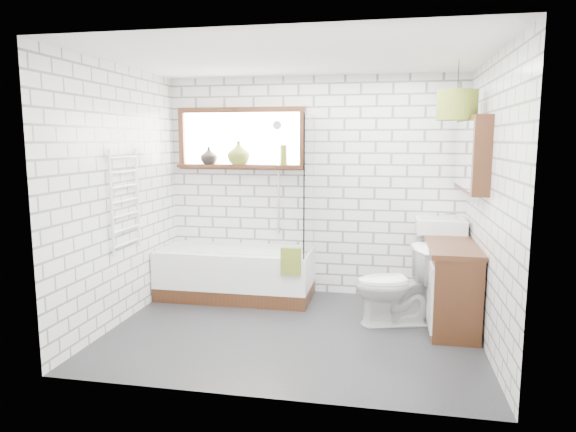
% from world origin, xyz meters
% --- Properties ---
extents(floor, '(3.40, 2.60, 0.01)m').
position_xyz_m(floor, '(0.00, 0.00, -0.01)').
color(floor, black).
rests_on(floor, ground).
extents(ceiling, '(3.40, 2.60, 0.01)m').
position_xyz_m(ceiling, '(0.00, 0.00, 2.50)').
color(ceiling, white).
rests_on(ceiling, ground).
extents(wall_back, '(3.40, 0.01, 2.50)m').
position_xyz_m(wall_back, '(0.00, 1.30, 1.25)').
color(wall_back, white).
rests_on(wall_back, ground).
extents(wall_front, '(3.40, 0.01, 2.50)m').
position_xyz_m(wall_front, '(0.00, -1.30, 1.25)').
color(wall_front, white).
rests_on(wall_front, ground).
extents(wall_left, '(0.01, 2.60, 2.50)m').
position_xyz_m(wall_left, '(-1.70, 0.00, 1.25)').
color(wall_left, white).
rests_on(wall_left, ground).
extents(wall_right, '(0.01, 2.60, 2.50)m').
position_xyz_m(wall_right, '(1.70, 0.00, 1.25)').
color(wall_right, white).
rests_on(wall_right, ground).
extents(window, '(1.52, 0.16, 0.68)m').
position_xyz_m(window, '(-0.85, 1.26, 1.80)').
color(window, '#331A0E').
rests_on(window, wall_back).
extents(towel_radiator, '(0.06, 0.52, 1.00)m').
position_xyz_m(towel_radiator, '(-1.66, 0.00, 1.20)').
color(towel_radiator, white).
rests_on(towel_radiator, wall_left).
extents(mirror_cabinet, '(0.16, 1.20, 0.70)m').
position_xyz_m(mirror_cabinet, '(1.62, 0.60, 1.65)').
color(mirror_cabinet, '#331A0E').
rests_on(mirror_cabinet, wall_right).
extents(shower_riser, '(0.02, 0.02, 1.30)m').
position_xyz_m(shower_riser, '(-0.40, 1.26, 1.35)').
color(shower_riser, silver).
rests_on(shower_riser, wall_back).
extents(bathtub, '(1.72, 0.76, 0.56)m').
position_xyz_m(bathtub, '(-0.83, 0.92, 0.28)').
color(bathtub, white).
rests_on(bathtub, floor).
extents(shower_screen, '(0.02, 0.72, 1.50)m').
position_xyz_m(shower_screen, '(0.01, 0.92, 1.31)').
color(shower_screen, white).
rests_on(shower_screen, bathtub).
extents(towel_green, '(0.21, 0.06, 0.29)m').
position_xyz_m(towel_green, '(-0.12, 0.54, 0.54)').
color(towel_green, olive).
rests_on(towel_green, bathtub).
extents(towel_beige, '(0.21, 0.05, 0.27)m').
position_xyz_m(towel_beige, '(-0.12, 0.54, 0.54)').
color(towel_beige, tan).
rests_on(towel_beige, bathtub).
extents(vanity, '(0.45, 1.40, 0.80)m').
position_xyz_m(vanity, '(1.47, 0.59, 0.40)').
color(vanity, '#331A0E').
rests_on(vanity, floor).
extents(basin, '(0.51, 0.44, 0.15)m').
position_xyz_m(basin, '(1.41, 1.07, 0.88)').
color(basin, white).
rests_on(basin, vanity).
extents(tap, '(0.04, 0.04, 0.15)m').
position_xyz_m(tap, '(1.57, 1.07, 0.93)').
color(tap, silver).
rests_on(tap, vanity).
extents(toilet, '(0.62, 0.85, 0.78)m').
position_xyz_m(toilet, '(0.95, 0.37, 0.39)').
color(toilet, white).
rests_on(toilet, floor).
extents(vase_olive, '(0.30, 0.30, 0.27)m').
position_xyz_m(vase_olive, '(-0.87, 1.23, 1.62)').
color(vase_olive, olive).
rests_on(vase_olive, window).
extents(vase_dark, '(0.21, 0.21, 0.21)m').
position_xyz_m(vase_dark, '(-1.23, 1.23, 1.58)').
color(vase_dark, black).
rests_on(vase_dark, window).
extents(bottle, '(0.08, 0.08, 0.23)m').
position_xyz_m(bottle, '(-0.33, 1.23, 1.59)').
color(bottle, olive).
rests_on(bottle, window).
extents(pendant, '(0.37, 0.37, 0.27)m').
position_xyz_m(pendant, '(1.45, 0.44, 2.10)').
color(pendant, olive).
rests_on(pendant, ceiling).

